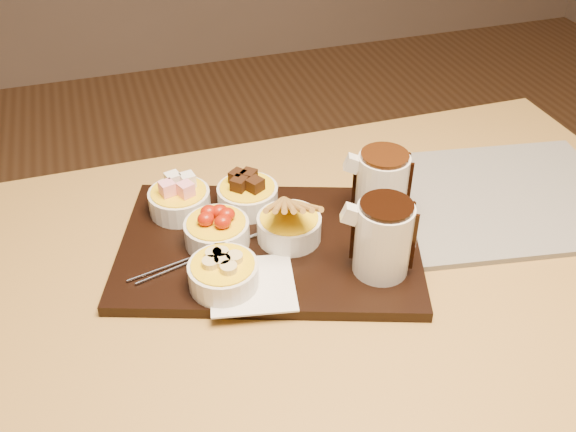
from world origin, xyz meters
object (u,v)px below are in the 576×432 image
object	(u,v)px
dining_table	(336,314)
pitcher_milk_chocolate	(382,187)
pitcher_dark_chocolate	(383,239)
newspaper	(502,198)
bowl_strawberries	(217,233)
serving_board	(270,246)

from	to	relation	value
dining_table	pitcher_milk_chocolate	bearing A→B (deg)	38.95
pitcher_dark_chocolate	newspaper	size ratio (longest dim) A/B	0.28
bowl_strawberries	pitcher_milk_chocolate	world-z (taller)	pitcher_milk_chocolate
newspaper	pitcher_milk_chocolate	bearing A→B (deg)	-171.43
pitcher_dark_chocolate	pitcher_milk_chocolate	world-z (taller)	same
pitcher_milk_chocolate	newspaper	size ratio (longest dim) A/B	0.28
serving_board	pitcher_milk_chocolate	bearing A→B (deg)	21.80
pitcher_dark_chocolate	pitcher_milk_chocolate	xyz separation A→B (m)	(0.05, 0.12, 0.00)
dining_table	pitcher_dark_chocolate	bearing A→B (deg)	-38.45
serving_board	newspaper	xyz separation A→B (m)	(0.42, 0.01, -0.00)
serving_board	newspaper	bearing A→B (deg)	19.93
newspaper	serving_board	bearing A→B (deg)	-169.92
dining_table	pitcher_milk_chocolate	distance (m)	0.22
pitcher_milk_chocolate	newspaper	world-z (taller)	pitcher_milk_chocolate
bowl_strawberries	pitcher_dark_chocolate	world-z (taller)	pitcher_dark_chocolate
dining_table	serving_board	world-z (taller)	serving_board
bowl_strawberries	pitcher_milk_chocolate	size ratio (longest dim) A/B	0.89
pitcher_dark_chocolate	newspaper	distance (m)	0.32
bowl_strawberries	newspaper	distance (m)	0.50
bowl_strawberries	pitcher_dark_chocolate	bearing A→B (deg)	-31.75
dining_table	serving_board	xyz separation A→B (m)	(-0.09, 0.07, 0.11)
dining_table	pitcher_milk_chocolate	size ratio (longest dim) A/B	10.74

